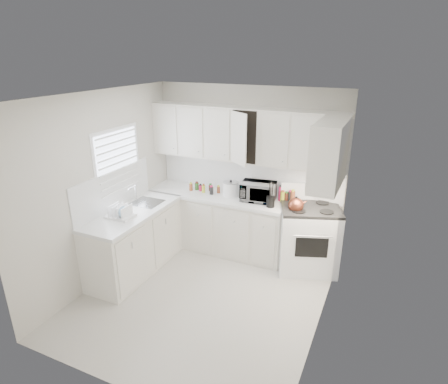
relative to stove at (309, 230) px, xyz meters
The scene contains 36 objects.
floor 1.80m from the stove, 130.00° to the right, with size 3.20×3.20×0.00m, color #B9B3A9.
ceiling 2.59m from the stove, 130.00° to the right, with size 3.20×3.20×0.00m, color white.
wall_back 1.31m from the stove, 164.16° to the left, with size 3.00×3.00×0.00m, color beige.
wall_front 3.16m from the stove, 110.55° to the right, with size 3.00×3.00×0.00m, color beige.
wall_left 2.97m from the stove, 153.43° to the right, with size 3.20×3.20×0.00m, color beige.
wall_right 1.51m from the stove, 72.18° to the right, with size 3.20×3.20×0.00m, color beige.
window_blinds 2.88m from the stove, 159.82° to the right, with size 0.06×0.96×1.06m, color white, non-canonical shape.
lower_cabinets_back 1.49m from the stove, behind, with size 2.22×0.60×0.90m, color beige, non-canonical shape.
lower_cabinets_left 2.54m from the stove, 154.45° to the right, with size 0.60×1.60×0.90m, color beige, non-canonical shape.
countertop_back 1.50m from the stove, behind, with size 2.24×0.64×0.05m, color silver.
countertop_left 2.54m from the stove, 154.35° to the right, with size 0.64×1.62×0.05m, color silver.
backsplash_back 1.27m from the stove, 164.65° to the left, with size 2.98×0.02×0.55m, color silver.
backsplash_left 2.86m from the stove, 157.01° to the right, with size 0.02×1.60×0.55m, color silver.
upper_cabinets_back 1.40m from the stove, behind, with size 3.00×0.33×0.80m, color beige, non-canonical shape.
upper_cabinets_right 1.02m from the stove, 62.07° to the right, with size 0.33×0.90×0.80m, color beige, non-canonical shape.
sink 2.43m from the stove, 161.92° to the right, with size 0.42×0.38×0.30m, color gray, non-canonical shape.
stove is the anchor object (origin of this frame).
tea_kettle 0.50m from the stove, 138.37° to the right, with size 0.27×0.23×0.25m, color maroon, non-canonical shape.
frying_pan 0.41m from the stove, 41.63° to the left, with size 0.24×0.41×0.04m, color black, non-canonical shape.
microwave 0.94m from the stove, behind, with size 0.51×0.28×0.34m, color gray.
rice_cooker 1.34m from the stove, behind, with size 0.25×0.25×0.25m, color white, non-canonical shape.
paper_towel 1.15m from the stove, 168.48° to the left, with size 0.12×0.12×0.27m, color white.
utensil_crock 0.77m from the stove, 165.86° to the right, with size 0.13×0.13×0.39m, color black, non-canonical shape.
dish_rack 2.68m from the stove, 150.17° to the right, with size 0.36×0.27×0.20m, color white, non-canonical shape.
spice_left_0 1.98m from the stove, behind, with size 0.06×0.06×0.13m, color brown.
spice_left_1 1.90m from the stove, behind, with size 0.06×0.06×0.13m, color #2B6722.
spice_left_2 1.83m from the stove, behind, with size 0.06×0.06×0.13m, color #C41A4E.
spice_left_3 1.75m from the stove, behind, with size 0.06×0.06×0.13m, color gold.
spice_left_4 1.68m from the stove, behind, with size 0.06×0.06×0.13m, color #4D2116.
spice_left_5 1.61m from the stove, behind, with size 0.06×0.06×0.13m, color black.
spice_left_6 1.54m from the stove, behind, with size 0.06×0.06×0.13m, color brown.
sauce_right_0 0.67m from the stove, 161.62° to the left, with size 0.06×0.06×0.19m, color #C41A4E.
sauce_right_1 0.62m from the stove, 166.54° to the left, with size 0.06×0.06×0.19m, color gold.
sauce_right_2 0.60m from the stove, 156.98° to the left, with size 0.06×0.06×0.19m, color #4D2116.
sauce_right_3 0.55m from the stove, 162.41° to the left, with size 0.06×0.06×0.19m, color black.
sauce_right_4 0.53m from the stove, 149.50° to the left, with size 0.06×0.06×0.19m, color brown.
Camera 1 is at (1.99, -3.67, 3.06)m, focal length 30.12 mm.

